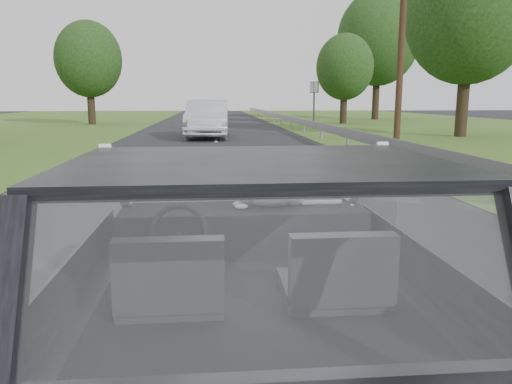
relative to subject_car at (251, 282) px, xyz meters
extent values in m
cube|color=black|center=(0.00, 0.00, 0.00)|extent=(1.80, 4.00, 1.45)
cube|color=black|center=(0.00, 0.62, 0.12)|extent=(1.58, 0.45, 0.30)
cube|color=#2B2B2E|center=(-0.40, -0.29, 0.16)|extent=(0.50, 0.72, 0.42)
cube|color=#2B2B2E|center=(0.40, -0.29, 0.16)|extent=(0.50, 0.72, 0.42)
torus|color=black|center=(-0.40, 0.33, 0.20)|extent=(0.36, 0.36, 0.04)
ellipsoid|color=#8E90A0|center=(0.20, 0.64, 0.36)|extent=(0.59, 0.25, 0.26)
cube|color=#A1A1A1|center=(4.30, 10.00, -0.15)|extent=(0.05, 90.00, 0.32)
imported|color=silver|center=(-0.33, 19.88, 0.11)|extent=(2.20, 5.14, 1.67)
cube|color=#206B34|center=(5.73, 26.08, 0.61)|extent=(0.37, 1.06, 2.66)
cylinder|color=#3B2817|center=(7.05, 16.42, 3.15)|extent=(0.33, 0.33, 7.76)
camera|label=1|loc=(-0.20, -2.57, 0.98)|focal=35.00mm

